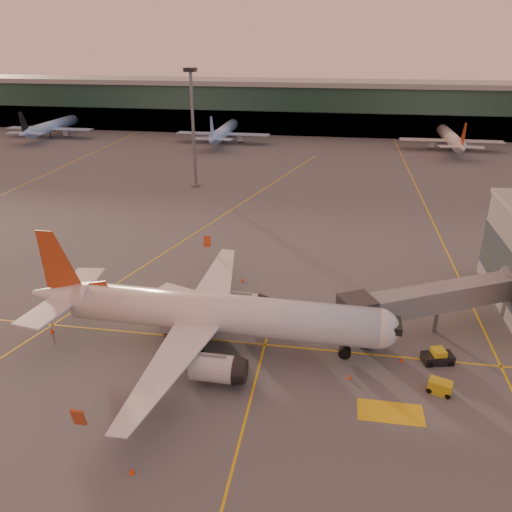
% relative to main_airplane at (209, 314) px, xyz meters
% --- Properties ---
extents(ground, '(600.00, 600.00, 0.00)m').
position_rel_main_airplane_xyz_m(ground, '(1.02, -3.90, -4.04)').
color(ground, '#4C4F54').
rests_on(ground, ground).
extents(taxi_markings, '(100.12, 173.00, 0.01)m').
position_rel_main_airplane_xyz_m(taxi_markings, '(-6.30, 40.59, -4.03)').
color(taxi_markings, gold).
rests_on(taxi_markings, ground).
extents(terminal, '(400.00, 20.00, 17.60)m').
position_rel_main_airplane_xyz_m(terminal, '(1.02, 137.89, 4.72)').
color(terminal, '#19382D').
rests_on(terminal, ground).
extents(mast_west_near, '(2.40, 2.40, 25.60)m').
position_rel_main_airplane_xyz_m(mast_west_near, '(-18.98, 62.10, 10.82)').
color(mast_west_near, slate).
rests_on(mast_west_near, ground).
extents(distant_aircraft_row, '(290.00, 34.00, 13.00)m').
position_rel_main_airplane_xyz_m(distant_aircraft_row, '(-19.98, 114.10, -4.04)').
color(distant_aircraft_row, '#95BFFA').
rests_on(distant_aircraft_row, ground).
extents(main_airplane, '(41.13, 36.97, 12.43)m').
position_rel_main_airplane_xyz_m(main_airplane, '(0.00, 0.00, 0.00)').
color(main_airplane, silver).
rests_on(main_airplane, ground).
extents(jet_bridge, '(23.70, 14.19, 6.06)m').
position_rel_main_airplane_xyz_m(jet_bridge, '(26.45, 7.68, 0.20)').
color(jet_bridge, slate).
rests_on(jet_bridge, ground).
extents(catering_truck, '(7.18, 4.92, 5.13)m').
position_rel_main_airplane_xyz_m(catering_truck, '(-3.47, 1.99, -1.12)').
color(catering_truck, '#B6391A').
rests_on(catering_truck, ground).
extents(gpu_cart, '(2.54, 2.01, 1.30)m').
position_rel_main_airplane_xyz_m(gpu_cart, '(23.91, -4.27, -3.41)').
color(gpu_cart, gold).
rests_on(gpu_cart, ground).
extents(pushback_tug, '(3.46, 2.40, 1.62)m').
position_rel_main_airplane_xyz_m(pushback_tug, '(24.52, 0.76, -3.38)').
color(pushback_tug, black).
rests_on(pushback_tug, ground).
extents(cone_nose, '(0.43, 0.43, 0.54)m').
position_rel_main_airplane_xyz_m(cone_nose, '(20.84, 0.35, -3.78)').
color(cone_nose, '#E9430C').
rests_on(cone_nose, ground).
extents(cone_tail, '(0.48, 0.48, 0.61)m').
position_rel_main_airplane_xyz_m(cone_tail, '(-18.86, -0.40, -3.75)').
color(cone_tail, '#E9430C').
rests_on(cone_tail, ground).
extents(cone_wing_right, '(0.44, 0.44, 0.56)m').
position_rel_main_airplane_xyz_m(cone_wing_right, '(-1.73, -18.37, -3.77)').
color(cone_wing_right, '#E9430C').
rests_on(cone_wing_right, ground).
extents(cone_wing_left, '(0.40, 0.40, 0.51)m').
position_rel_main_airplane_xyz_m(cone_wing_left, '(0.56, 16.22, -3.79)').
color(cone_wing_left, '#E9430C').
rests_on(cone_wing_left, ground).
extents(cone_fwd, '(0.42, 0.42, 0.53)m').
position_rel_main_airplane_xyz_m(cone_fwd, '(15.32, -3.49, -3.78)').
color(cone_fwd, '#E9430C').
rests_on(cone_fwd, ground).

